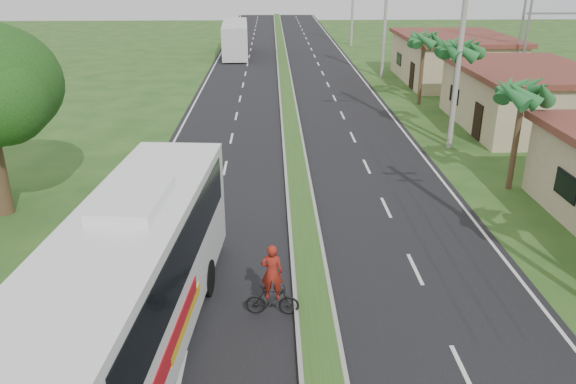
{
  "coord_description": "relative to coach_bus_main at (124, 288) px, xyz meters",
  "views": [
    {
      "loc": [
        -1.18,
        -11.01,
        9.43
      ],
      "look_at": [
        -0.63,
        7.48,
        1.8
      ],
      "focal_mm": 35.0,
      "sensor_mm": 36.0,
      "label": 1
    }
  ],
  "objects": [
    {
      "name": "ground",
      "position": [
        4.71,
        -0.47,
        -2.3
      ],
      "size": [
        180.0,
        180.0,
        0.0
      ],
      "primitive_type": "plane",
      "color": "#254B1B",
      "rests_on": "ground"
    },
    {
      "name": "road_asphalt",
      "position": [
        4.71,
        19.53,
        -2.29
      ],
      "size": [
        14.0,
        160.0,
        0.02
      ],
      "primitive_type": "cube",
      "color": "black",
      "rests_on": "ground"
    },
    {
      "name": "median_strip",
      "position": [
        4.71,
        19.53,
        -2.19
      ],
      "size": [
        1.2,
        160.0,
        0.18
      ],
      "color": "gray",
      "rests_on": "ground"
    },
    {
      "name": "lane_edge_left",
      "position": [
        -1.99,
        19.53,
        -2.3
      ],
      "size": [
        0.12,
        160.0,
        0.01
      ],
      "primitive_type": "cube",
      "color": "silver",
      "rests_on": "ground"
    },
    {
      "name": "lane_edge_right",
      "position": [
        11.41,
        19.53,
        -2.3
      ],
      "size": [
        0.12,
        160.0,
        0.01
      ],
      "primitive_type": "cube",
      "color": "silver",
      "rests_on": "ground"
    },
    {
      "name": "shop_mid",
      "position": [
        18.71,
        21.53,
        -0.44
      ],
      "size": [
        7.6,
        10.6,
        3.67
      ],
      "color": "tan",
      "rests_on": "ground"
    },
    {
      "name": "shop_far",
      "position": [
        18.71,
        35.53,
        -0.37
      ],
      "size": [
        8.6,
        11.6,
        3.82
      ],
      "color": "tan",
      "rests_on": "ground"
    },
    {
      "name": "palm_verge_b",
      "position": [
        14.11,
        11.53,
        2.06
      ],
      "size": [
        2.4,
        2.4,
        5.05
      ],
      "color": "#473321",
      "rests_on": "ground"
    },
    {
      "name": "palm_verge_c",
      "position": [
        13.51,
        18.53,
        2.83
      ],
      "size": [
        2.4,
        2.4,
        5.85
      ],
      "color": "#473321",
      "rests_on": "ground"
    },
    {
      "name": "palm_verge_d",
      "position": [
        14.01,
        27.53,
        2.25
      ],
      "size": [
        2.4,
        2.4,
        5.25
      ],
      "color": "#473321",
      "rests_on": "ground"
    },
    {
      "name": "utility_pole_b",
      "position": [
        13.18,
        17.53,
        3.96
      ],
      "size": [
        3.2,
        0.28,
        12.0
      ],
      "color": "gray",
      "rests_on": "ground"
    },
    {
      "name": "utility_pole_c",
      "position": [
        13.21,
        37.53,
        3.38
      ],
      "size": [
        1.6,
        0.28,
        11.0
      ],
      "color": "gray",
      "rests_on": "ground"
    },
    {
      "name": "coach_bus_main",
      "position": [
        0.0,
        0.0,
        0.0
      ],
      "size": [
        3.73,
        13.1,
        4.18
      ],
      "rotation": [
        0.0,
        0.0,
        -0.08
      ],
      "color": "white",
      "rests_on": "ground"
    },
    {
      "name": "coach_bus_far",
      "position": [
        -0.28,
        50.55,
        -0.36
      ],
      "size": [
        3.07,
        11.81,
        3.41
      ],
      "rotation": [
        0.0,
        0.0,
        0.05
      ],
      "color": "silver",
      "rests_on": "ground"
    },
    {
      "name": "motorcyclist",
      "position": [
        3.48,
        2.12,
        -1.45
      ],
      "size": [
        1.58,
        0.55,
        2.25
      ],
      "rotation": [
        0.0,
        0.0,
        -0.08
      ],
      "color": "black",
      "rests_on": "ground"
    }
  ]
}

